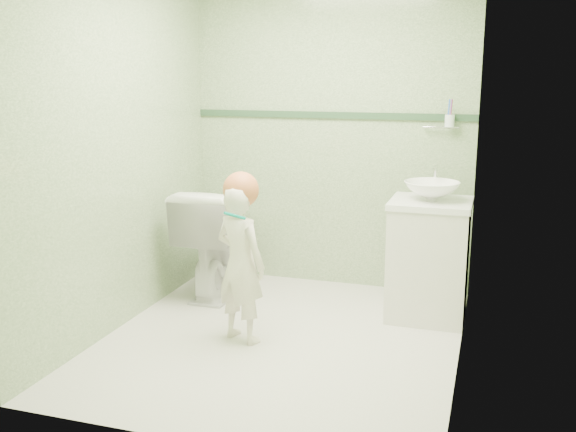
% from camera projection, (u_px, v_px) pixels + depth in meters
% --- Properties ---
extents(ground, '(2.50, 2.50, 0.00)m').
position_uv_depth(ground, '(281.00, 340.00, 4.18)').
color(ground, beige).
rests_on(ground, ground).
extents(room_shell, '(2.50, 2.54, 2.40)m').
position_uv_depth(room_shell, '(280.00, 153.00, 3.92)').
color(room_shell, '#84A273').
rests_on(room_shell, ground).
extents(trim_stripe, '(2.20, 0.02, 0.05)m').
position_uv_depth(trim_stripe, '(331.00, 115.00, 5.04)').
color(trim_stripe, '#2B4B30').
rests_on(trim_stripe, room_shell).
extents(vanity, '(0.52, 0.50, 0.80)m').
position_uv_depth(vanity, '(428.00, 261.00, 4.49)').
color(vanity, silver).
rests_on(vanity, ground).
extents(counter, '(0.54, 0.52, 0.04)m').
position_uv_depth(counter, '(431.00, 203.00, 4.40)').
color(counter, white).
rests_on(counter, vanity).
extents(basin, '(0.37, 0.37, 0.13)m').
position_uv_depth(basin, '(432.00, 191.00, 4.38)').
color(basin, white).
rests_on(basin, counter).
extents(faucet, '(0.03, 0.13, 0.18)m').
position_uv_depth(faucet, '(435.00, 175.00, 4.54)').
color(faucet, silver).
rests_on(faucet, counter).
extents(cup_holder, '(0.26, 0.07, 0.21)m').
position_uv_depth(cup_holder, '(449.00, 121.00, 4.72)').
color(cup_holder, silver).
rests_on(cup_holder, room_shell).
extents(toilet, '(0.48, 0.82, 0.83)m').
position_uv_depth(toilet, '(219.00, 241.00, 4.98)').
color(toilet, white).
rests_on(toilet, ground).
extents(toddler, '(0.43, 0.36, 1.00)m').
position_uv_depth(toddler, '(241.00, 264.00, 4.08)').
color(toddler, white).
rests_on(toddler, ground).
extents(hair_cap, '(0.22, 0.22, 0.22)m').
position_uv_depth(hair_cap, '(241.00, 190.00, 4.00)').
color(hair_cap, '#C66A3B').
rests_on(hair_cap, toddler).
extents(teal_toothbrush, '(0.11, 0.14, 0.08)m').
position_uv_depth(teal_toothbrush, '(235.00, 215.00, 3.86)').
color(teal_toothbrush, '#018779').
rests_on(teal_toothbrush, toddler).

